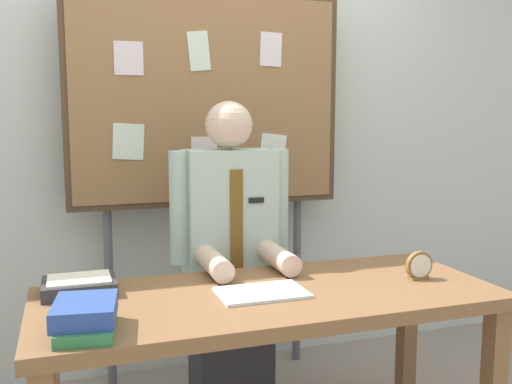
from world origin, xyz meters
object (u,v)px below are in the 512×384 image
book_stack (86,317)px  bulletin_board (208,104)px  open_notebook (262,293)px  desk_clock (419,267)px  desk (270,316)px  person (230,271)px  paper_tray (79,286)px

book_stack → bulletin_board: bearing=59.7°
open_notebook → desk_clock: bearing=-1.3°
desk → desk_clock: desk_clock is taller
desk → person: (0.00, 0.53, 0.03)m
person → paper_tray: bearing=-154.1°
bulletin_board → paper_tray: (-0.67, -0.72, -0.67)m
desk → open_notebook: size_ratio=5.32×
person → paper_tray: person is taller
open_notebook → desk_clock: size_ratio=2.84×
book_stack → open_notebook: size_ratio=0.85×
open_notebook → bulletin_board: bearing=87.7°
person → paper_tray: (-0.67, -0.32, 0.09)m
desk_clock → bulletin_board: bearing=122.6°
person → desk_clock: (0.62, -0.56, 0.11)m
bulletin_board → book_stack: (-0.66, -1.12, -0.65)m
open_notebook → desk_clock: desk_clock is taller
person → open_notebook: size_ratio=4.54×
open_notebook → paper_tray: 0.67m
desk_clock → person: bearing=137.5°
bulletin_board → desk_clock: (0.62, -0.96, -0.65)m
desk → book_stack: book_stack is taller
person → bulletin_board: bulletin_board is taller
desk → open_notebook: (-0.04, -0.02, 0.10)m
paper_tray → desk_clock: bearing=-10.6°
desk → open_notebook: 0.11m
book_stack → desk_clock: (1.27, 0.16, 0.00)m
book_stack → open_notebook: bearing=15.9°
desk → desk_clock: size_ratio=15.12×
bulletin_board → book_stack: 1.46m
bulletin_board → desk_clock: bulletin_board is taller
bulletin_board → open_notebook: bearing=-92.3°
desk_clock → paper_tray: size_ratio=0.43×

